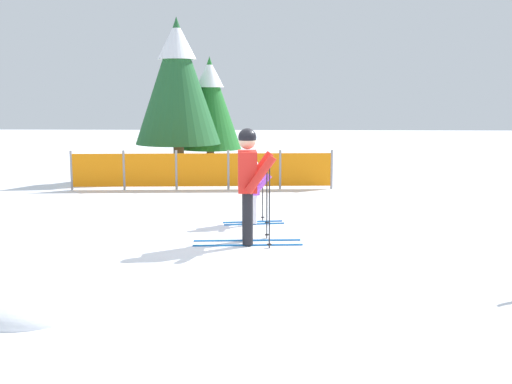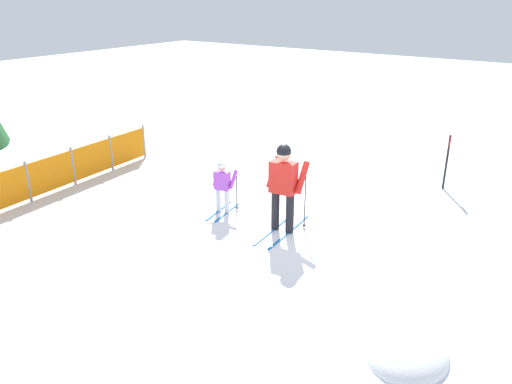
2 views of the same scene
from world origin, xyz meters
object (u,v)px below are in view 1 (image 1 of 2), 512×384
Objects in this scene: skier_child at (254,186)px; conifer_near at (177,79)px; safety_fence at (202,170)px; conifer_far at (210,102)px; skier_adult at (249,176)px.

skier_child is 0.27× the size of conifer_near.
safety_fence is 1.45× the size of conifer_near.
conifer_far is (-1.54, 7.19, 1.39)m from skier_child.
skier_adult reaches higher than skier_child.
conifer_far reaches higher than skier_adult.
skier_child is at bearing -77.92° from conifer_far.
safety_fence is at bearing 99.19° from skier_child.
conifer_far is (-1.51, 8.73, 1.00)m from skier_adult.
conifer_near reaches higher than conifer_far.
conifer_near is at bearing 101.97° from skier_adult.
conifer_near is at bearing -133.69° from conifer_far.
skier_adult is 5.75m from safety_fence.
skier_adult reaches higher than safety_fence.
conifer_far reaches higher than skier_child.
skier_adult is at bearing -73.72° from conifer_near.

